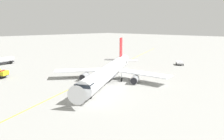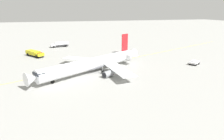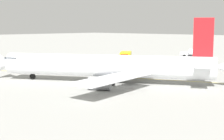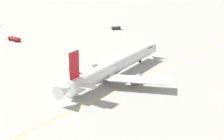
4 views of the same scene
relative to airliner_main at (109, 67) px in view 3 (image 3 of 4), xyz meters
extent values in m
plane|color=#9E9E99|center=(4.62, 3.94, -2.79)|extent=(600.00, 600.00, 0.00)
cylinder|color=white|center=(0.48, 0.27, 0.17)|extent=(34.08, 21.56, 3.85)
cone|color=white|center=(17.61, 9.96, 0.17)|extent=(4.41, 4.66, 3.66)
cube|color=black|center=(15.70, 8.88, 1.04)|extent=(3.70, 4.03, 0.70)
ellipsoid|color=gray|center=(-1.13, -0.64, -0.88)|extent=(13.29, 9.57, 2.12)
cube|color=red|center=(-13.69, -7.74, 5.25)|extent=(2.90, 1.78, 6.31)
cube|color=white|center=(-15.23, -5.01, 0.94)|extent=(4.60, 5.41, 0.20)
cube|color=white|center=(-12.14, -10.48, 0.94)|extent=(4.60, 5.41, 0.20)
cube|color=white|center=(-6.95, 6.76, -0.50)|extent=(5.98, 15.15, 0.28)
cube|color=white|center=(2.21, -9.44, -0.50)|extent=(14.39, 12.43, 0.28)
cylinder|color=gray|center=(-3.66, 6.08, -1.75)|extent=(4.03, 3.47, 2.01)
cylinder|color=black|center=(-2.09, 6.96, -1.75)|extent=(0.97, 1.56, 1.71)
cylinder|color=gray|center=(3.32, -6.27, -1.75)|extent=(4.03, 3.47, 2.01)
cylinder|color=black|center=(4.89, -5.38, -1.75)|extent=(0.97, 1.56, 1.71)
cylinder|color=#9EA0A5|center=(12.71, 7.19, -1.37)|extent=(0.20, 0.20, 1.74)
cylinder|color=black|center=(12.71, 7.19, -2.24)|extent=(1.11, 0.80, 1.10)
cylinder|color=#9EA0A5|center=(-2.77, 2.25, -1.37)|extent=(0.20, 0.20, 1.74)
cylinder|color=black|center=(-2.77, 2.25, -2.24)|extent=(1.11, 0.80, 1.10)
cylinder|color=#9EA0A5|center=(0.50, -3.53, -1.37)|extent=(0.20, 0.20, 1.74)
cylinder|color=black|center=(0.50, -3.53, -2.24)|extent=(1.11, 0.80, 1.10)
cube|color=#232326|center=(20.52, -28.82, -1.99)|extent=(8.03, 9.67, 0.20)
cube|color=yellow|center=(18.21, -25.69, -1.29)|extent=(3.77, 3.66, 1.20)
cube|color=black|center=(17.56, -24.80, -1.11)|extent=(2.02, 1.51, 0.67)
cube|color=yellow|center=(21.29, -29.87, -1.09)|extent=(6.84, 7.83, 1.60)
cube|color=red|center=(18.21, -25.69, -0.59)|extent=(2.00, 1.69, 0.16)
cylinder|color=black|center=(17.24, -26.81, -2.09)|extent=(1.06, 1.29, 1.40)
cylinder|color=black|center=(19.58, -25.09, -2.09)|extent=(1.06, 1.29, 1.40)
cylinder|color=black|center=(21.28, -32.31, -2.09)|extent=(1.06, 1.29, 1.40)
cylinder|color=black|center=(23.62, -30.58, -2.09)|extent=(1.06, 1.29, 1.40)
cube|color=#232326|center=(9.62, -49.45, -2.14)|extent=(9.68, 3.76, 0.20)
cube|color=silver|center=(13.09, -48.85, -1.49)|extent=(2.80, 2.93, 1.10)
cube|color=black|center=(14.18, -48.66, -1.33)|extent=(0.45, 2.13, 0.62)
cylinder|color=silver|center=(8.34, -49.68, -0.98)|extent=(7.11, 3.26, 2.12)
cylinder|color=black|center=(12.66, -47.63, -2.24)|extent=(1.13, 0.46, 1.10)
cylinder|color=black|center=(13.10, -50.15, -2.24)|extent=(1.13, 0.46, 1.10)
cylinder|color=black|center=(6.42, -48.71, -2.24)|extent=(1.13, 0.46, 1.10)
cylinder|color=black|center=(6.86, -51.23, -2.24)|extent=(1.13, 0.46, 1.10)
cube|color=yellow|center=(5.70, -4.34, -2.79)|extent=(184.84, 76.28, 0.01)
camera|label=1|loc=(41.88, 41.41, 12.30)|focal=35.71mm
camera|label=2|loc=(10.41, 60.08, 16.95)|focal=30.98mm
camera|label=3|loc=(-38.64, 41.47, 7.09)|focal=52.50mm
camera|label=4|loc=(-37.78, -74.60, 30.14)|focal=53.83mm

